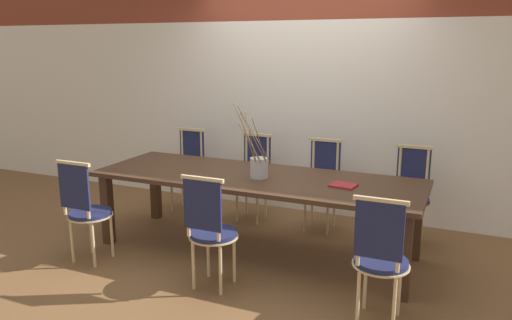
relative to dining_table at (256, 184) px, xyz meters
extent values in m
plane|color=brown|center=(0.00, 0.00, -0.66)|extent=(16.00, 16.00, 0.00)
cube|color=white|center=(0.00, 1.35, 0.43)|extent=(12.00, 0.06, 2.18)
cube|color=#422B1C|center=(0.00, 0.00, 0.06)|extent=(3.03, 1.02, 0.04)
cube|color=#422B1C|center=(-1.41, -0.40, -0.31)|extent=(0.09, 0.09, 0.70)
cube|color=#422B1C|center=(1.41, -0.40, -0.31)|extent=(0.09, 0.09, 0.70)
cube|color=#422B1C|center=(-1.41, 0.40, -0.31)|extent=(0.09, 0.09, 0.70)
cube|color=#422B1C|center=(1.41, 0.40, -0.31)|extent=(0.09, 0.09, 0.70)
cylinder|color=#1E234C|center=(-1.28, -0.78, -0.21)|extent=(0.37, 0.37, 0.04)
cylinder|color=beige|center=(-1.28, -0.78, -0.24)|extent=(0.40, 0.40, 0.01)
cylinder|color=beige|center=(-1.40, -0.66, -0.45)|extent=(0.03, 0.03, 0.43)
cylinder|color=beige|center=(-1.16, -0.66, -0.45)|extent=(0.03, 0.03, 0.43)
cylinder|color=beige|center=(-1.40, -0.90, -0.45)|extent=(0.03, 0.03, 0.43)
cylinder|color=beige|center=(-1.16, -0.90, -0.45)|extent=(0.03, 0.03, 0.43)
cylinder|color=beige|center=(-1.41, -0.94, 0.05)|extent=(0.03, 0.03, 0.49)
cylinder|color=beige|center=(-1.15, -0.94, 0.05)|extent=(0.03, 0.03, 0.49)
cube|color=#1E234C|center=(-1.28, -0.94, 0.07)|extent=(0.32, 0.02, 0.39)
cube|color=beige|center=(-1.28, -0.94, 0.28)|extent=(0.36, 0.03, 0.03)
cylinder|color=#1E234C|center=(-0.03, -0.78, -0.21)|extent=(0.37, 0.37, 0.04)
cylinder|color=beige|center=(-0.03, -0.78, -0.24)|extent=(0.40, 0.40, 0.01)
cylinder|color=beige|center=(-0.15, -0.66, -0.45)|extent=(0.03, 0.03, 0.43)
cylinder|color=beige|center=(0.09, -0.66, -0.45)|extent=(0.03, 0.03, 0.43)
cylinder|color=beige|center=(-0.15, -0.90, -0.45)|extent=(0.03, 0.03, 0.43)
cylinder|color=beige|center=(0.09, -0.90, -0.45)|extent=(0.03, 0.03, 0.43)
cylinder|color=beige|center=(-0.16, -0.94, 0.05)|extent=(0.03, 0.03, 0.49)
cylinder|color=beige|center=(0.10, -0.94, 0.05)|extent=(0.03, 0.03, 0.49)
cube|color=#1E234C|center=(-0.03, -0.94, 0.07)|extent=(0.32, 0.02, 0.39)
cube|color=beige|center=(-0.03, -0.94, 0.28)|extent=(0.36, 0.03, 0.03)
cylinder|color=#1E234C|center=(1.29, -0.78, -0.21)|extent=(0.37, 0.37, 0.04)
cylinder|color=beige|center=(1.29, -0.78, -0.24)|extent=(0.40, 0.40, 0.01)
cylinder|color=beige|center=(1.17, -0.66, -0.45)|extent=(0.03, 0.03, 0.43)
cylinder|color=beige|center=(1.41, -0.66, -0.45)|extent=(0.03, 0.03, 0.43)
cylinder|color=beige|center=(1.17, -0.90, -0.45)|extent=(0.03, 0.03, 0.43)
cylinder|color=beige|center=(1.41, -0.90, -0.45)|extent=(0.03, 0.03, 0.43)
cylinder|color=beige|center=(1.16, -0.94, 0.05)|extent=(0.03, 0.03, 0.49)
cylinder|color=beige|center=(1.42, -0.94, 0.05)|extent=(0.03, 0.03, 0.49)
cube|color=#1E234C|center=(1.29, -0.94, 0.07)|extent=(0.32, 0.02, 0.39)
cube|color=beige|center=(1.29, -0.94, 0.28)|extent=(0.36, 0.03, 0.03)
cylinder|color=#1E234C|center=(-1.24, 0.78, -0.21)|extent=(0.37, 0.37, 0.04)
cylinder|color=beige|center=(-1.24, 0.78, -0.24)|extent=(0.40, 0.40, 0.01)
cylinder|color=beige|center=(-1.12, 0.66, -0.45)|extent=(0.03, 0.03, 0.43)
cylinder|color=beige|center=(-1.36, 0.66, -0.45)|extent=(0.03, 0.03, 0.43)
cylinder|color=beige|center=(-1.12, 0.90, -0.45)|extent=(0.03, 0.03, 0.43)
cylinder|color=beige|center=(-1.36, 0.90, -0.45)|extent=(0.03, 0.03, 0.43)
cylinder|color=beige|center=(-1.11, 0.94, 0.05)|extent=(0.03, 0.03, 0.49)
cylinder|color=beige|center=(-1.37, 0.94, 0.05)|extent=(0.03, 0.03, 0.49)
cube|color=#1E234C|center=(-1.24, 0.94, 0.07)|extent=(0.32, 0.02, 0.39)
cube|color=beige|center=(-1.24, 0.94, 0.28)|extent=(0.36, 0.03, 0.03)
cylinder|color=#1E234C|center=(-0.40, 0.78, -0.21)|extent=(0.37, 0.37, 0.04)
cylinder|color=beige|center=(-0.40, 0.78, -0.24)|extent=(0.40, 0.40, 0.01)
cylinder|color=beige|center=(-0.27, 0.66, -0.45)|extent=(0.03, 0.03, 0.43)
cylinder|color=beige|center=(-0.52, 0.66, -0.45)|extent=(0.03, 0.03, 0.43)
cylinder|color=beige|center=(-0.27, 0.90, -0.45)|extent=(0.03, 0.03, 0.43)
cylinder|color=beige|center=(-0.52, 0.90, -0.45)|extent=(0.03, 0.03, 0.43)
cylinder|color=beige|center=(-0.27, 0.94, 0.05)|extent=(0.03, 0.03, 0.49)
cylinder|color=beige|center=(-0.53, 0.94, 0.05)|extent=(0.03, 0.03, 0.49)
cube|color=#1E234C|center=(-0.40, 0.94, 0.07)|extent=(0.32, 0.02, 0.39)
cube|color=beige|center=(-0.40, 0.94, 0.28)|extent=(0.36, 0.03, 0.03)
cylinder|color=#1E234C|center=(0.39, 0.78, -0.21)|extent=(0.37, 0.37, 0.04)
cylinder|color=beige|center=(0.39, 0.78, -0.24)|extent=(0.40, 0.40, 0.01)
cylinder|color=beige|center=(0.51, 0.66, -0.45)|extent=(0.03, 0.03, 0.43)
cylinder|color=beige|center=(0.27, 0.66, -0.45)|extent=(0.03, 0.03, 0.43)
cylinder|color=beige|center=(0.51, 0.90, -0.45)|extent=(0.03, 0.03, 0.43)
cylinder|color=beige|center=(0.27, 0.90, -0.45)|extent=(0.03, 0.03, 0.43)
cylinder|color=beige|center=(0.52, 0.94, 0.05)|extent=(0.03, 0.03, 0.49)
cylinder|color=beige|center=(0.26, 0.94, 0.05)|extent=(0.03, 0.03, 0.49)
cube|color=#1E234C|center=(0.39, 0.94, 0.07)|extent=(0.32, 0.02, 0.39)
cube|color=beige|center=(0.39, 0.94, 0.28)|extent=(0.36, 0.03, 0.03)
cylinder|color=#1E234C|center=(1.29, 0.78, -0.21)|extent=(0.37, 0.37, 0.04)
cylinder|color=beige|center=(1.29, 0.78, -0.24)|extent=(0.40, 0.40, 0.01)
cylinder|color=beige|center=(1.41, 0.66, -0.45)|extent=(0.03, 0.03, 0.43)
cylinder|color=beige|center=(1.17, 0.66, -0.45)|extent=(0.03, 0.03, 0.43)
cylinder|color=beige|center=(1.41, 0.90, -0.45)|extent=(0.03, 0.03, 0.43)
cylinder|color=beige|center=(1.17, 0.90, -0.45)|extent=(0.03, 0.03, 0.43)
cylinder|color=beige|center=(1.42, 0.94, 0.05)|extent=(0.03, 0.03, 0.49)
cylinder|color=beige|center=(1.16, 0.94, 0.05)|extent=(0.03, 0.03, 0.49)
cube|color=#1E234C|center=(1.29, 0.94, 0.07)|extent=(0.32, 0.02, 0.39)
cube|color=beige|center=(1.29, 0.94, 0.28)|extent=(0.36, 0.03, 0.03)
cylinder|color=silver|center=(0.05, -0.05, 0.17)|extent=(0.16, 0.16, 0.18)
cylinder|color=brown|center=(0.00, -0.12, 0.47)|extent=(0.16, 0.11, 0.42)
cylinder|color=brown|center=(0.00, -0.20, 0.51)|extent=(0.31, 0.12, 0.50)
cylinder|color=brown|center=(0.07, -0.10, 0.45)|extent=(0.12, 0.05, 0.37)
cylinder|color=brown|center=(0.05, -0.17, 0.47)|extent=(0.25, 0.01, 0.43)
cylinder|color=brown|center=(-0.02, -0.16, 0.46)|extent=(0.23, 0.14, 0.41)
cylinder|color=brown|center=(0.02, -0.17, 0.42)|extent=(0.25, 0.07, 0.32)
cylinder|color=brown|center=(0.07, -0.20, 0.50)|extent=(0.30, 0.04, 0.48)
cube|color=maroon|center=(0.82, -0.02, 0.09)|extent=(0.23, 0.20, 0.02)
camera|label=1|loc=(1.78, -4.07, 1.26)|focal=35.00mm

